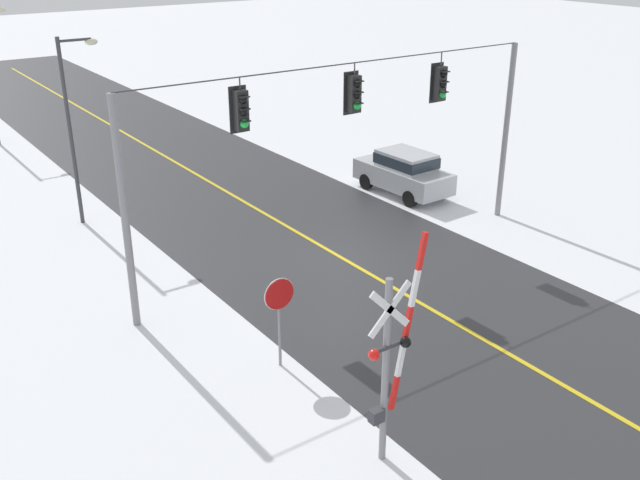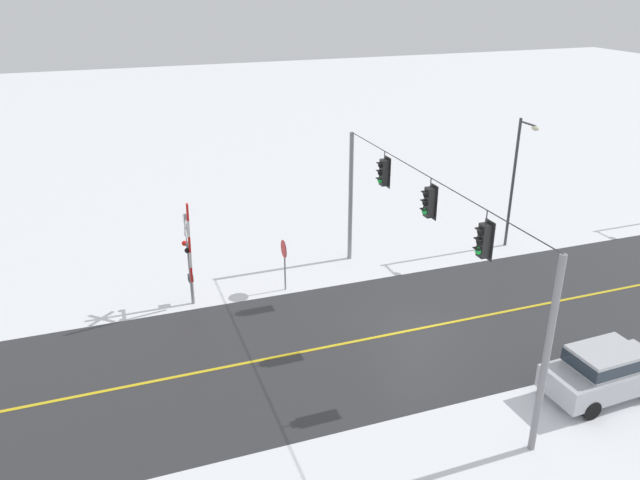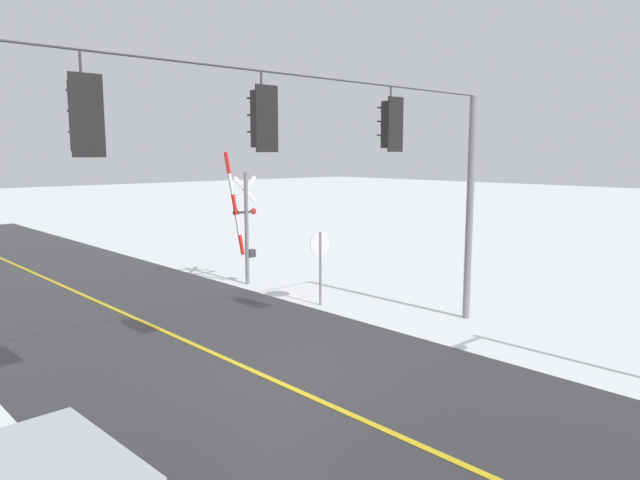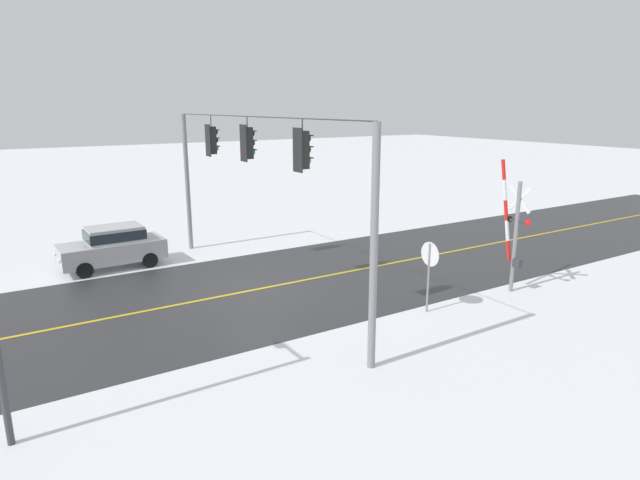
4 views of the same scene
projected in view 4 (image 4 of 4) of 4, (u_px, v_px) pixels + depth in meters
ground_plane at (255, 290)px, 19.59m from camera, size 160.00×160.00×0.00m
road_asphalt at (78, 324)px, 16.50m from camera, size 9.00×80.00×0.01m
lane_centre_line at (78, 324)px, 16.50m from camera, size 0.14×72.00×0.01m
signal_span at (251, 174)px, 18.60m from camera, size 14.20×0.47×6.22m
stop_sign at (430, 261)px, 17.14m from camera, size 0.80×0.09×2.35m
railroad_crossing at (515, 229)px, 19.01m from camera, size 1.36×0.31×4.71m
parked_car_silver at (113, 245)px, 22.09m from camera, size 1.94×4.25×1.74m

